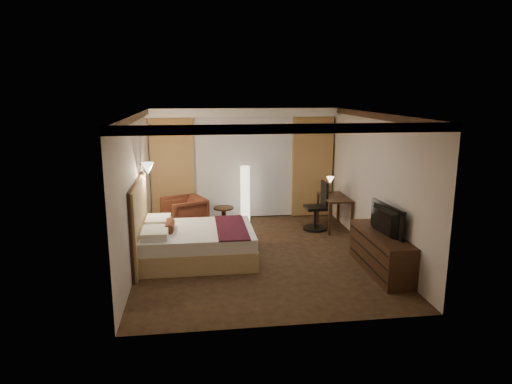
{
  "coord_description": "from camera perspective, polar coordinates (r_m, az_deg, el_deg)",
  "views": [
    {
      "loc": [
        -1.16,
        -8.26,
        3.11
      ],
      "look_at": [
        0.0,
        0.4,
        1.15
      ],
      "focal_mm": 32.0,
      "sensor_mm": 36.0,
      "label": 1
    }
  ],
  "objects": [
    {
      "name": "floor",
      "position": [
        8.9,
        0.34,
        -7.81
      ],
      "size": [
        4.5,
        5.5,
        0.01
      ],
      "primitive_type": "cube",
      "color": "black",
      "rests_on": "ground"
    },
    {
      "name": "desk_lamp",
      "position": [
        10.82,
        9.24,
        0.8
      ],
      "size": [
        0.18,
        0.18,
        0.34
      ],
      "primitive_type": null,
      "color": "#FFD899",
      "rests_on": "desk"
    },
    {
      "name": "armchair",
      "position": [
        10.31,
        -8.96,
        -2.58
      ],
      "size": [
        1.05,
        1.08,
        0.86
      ],
      "primitive_type": "imported",
      "rotation": [
        0.0,
        0.0,
        -1.17
      ],
      "color": "#4D2317",
      "rests_on": "floor"
    },
    {
      "name": "desk",
      "position": [
        10.58,
        9.74,
        -2.52
      ],
      "size": [
        0.55,
        1.08,
        0.75
      ],
      "primitive_type": null,
      "color": "black",
      "rests_on": "floor"
    },
    {
      "name": "curtain_left_drape",
      "position": [
        11.04,
        -10.33,
        2.74
      ],
      "size": [
        1.0,
        0.14,
        2.45
      ],
      "primitive_type": "cube",
      "color": "#A77E4C",
      "rests_on": "back_wall"
    },
    {
      "name": "headboard",
      "position": [
        8.55,
        -14.34,
        -3.78
      ],
      "size": [
        0.12,
        1.92,
        1.5
      ],
      "primitive_type": null,
      "color": "tan",
      "rests_on": "floor"
    },
    {
      "name": "crown_molding",
      "position": [
        8.35,
        0.37,
        9.42
      ],
      "size": [
        4.5,
        5.5,
        0.12
      ],
      "primitive_type": null,
      "color": "black",
      "rests_on": "ceiling"
    },
    {
      "name": "office_chair",
      "position": [
        10.37,
        7.43,
        -1.73
      ],
      "size": [
        0.55,
        0.55,
        1.11
      ],
      "primitive_type": null,
      "rotation": [
        0.0,
        0.0,
        0.03
      ],
      "color": "black",
      "rests_on": "floor"
    },
    {
      "name": "floor_lamp",
      "position": [
        10.75,
        -1.36,
        -0.34
      ],
      "size": [
        0.29,
        0.29,
        1.39
      ],
      "primitive_type": null,
      "color": "white",
      "rests_on": "floor"
    },
    {
      "name": "ceiling",
      "position": [
        8.35,
        0.37,
        9.83
      ],
      "size": [
        4.5,
        5.5,
        0.01
      ],
      "primitive_type": "cube",
      "color": "white",
      "rests_on": "back_wall"
    },
    {
      "name": "curtain_right_drape",
      "position": [
        11.39,
        7.03,
        3.15
      ],
      "size": [
        1.0,
        0.14,
        2.45
      ],
      "primitive_type": "cube",
      "color": "#A77E4C",
      "rests_on": "back_wall"
    },
    {
      "name": "back_wall",
      "position": [
        11.21,
        -1.59,
        3.6
      ],
      "size": [
        4.5,
        0.02,
        2.7
      ],
      "primitive_type": "cube",
      "color": "beige",
      "rests_on": "floor"
    },
    {
      "name": "wall_sconce",
      "position": [
        9.13,
        -13.39,
        2.91
      ],
      "size": [
        0.24,
        0.24,
        0.24
      ],
      "primitive_type": null,
      "color": "white",
      "rests_on": "left_wall"
    },
    {
      "name": "soffit",
      "position": [
        10.83,
        -1.49,
        9.94
      ],
      "size": [
        4.5,
        0.5,
        0.2
      ],
      "primitive_type": "cube",
      "color": "white",
      "rests_on": "ceiling"
    },
    {
      "name": "right_wall",
      "position": [
        9.11,
        14.52,
        1.09
      ],
      "size": [
        0.02,
        5.5,
        2.7
      ],
      "primitive_type": "cube",
      "color": "beige",
      "rests_on": "floor"
    },
    {
      "name": "left_wall",
      "position": [
        8.52,
        -14.81,
        0.29
      ],
      "size": [
        0.02,
        5.5,
        2.7
      ],
      "primitive_type": "cube",
      "color": "beige",
      "rests_on": "floor"
    },
    {
      "name": "television",
      "position": [
        8.09,
        15.44,
        -2.95
      ],
      "size": [
        0.72,
        1.11,
        0.14
      ],
      "primitive_type": "imported",
      "rotation": [
        0.0,
        0.0,
        1.68
      ],
      "color": "black",
      "rests_on": "dresser"
    },
    {
      "name": "side_table",
      "position": [
        10.48,
        -4.05,
        -3.23
      ],
      "size": [
        0.46,
        0.46,
        0.5
      ],
      "primitive_type": null,
      "color": "black",
      "rests_on": "floor"
    },
    {
      "name": "bed",
      "position": [
        8.62,
        -7.22,
        -6.45
      ],
      "size": [
        2.07,
        1.62,
        0.61
      ],
      "primitive_type": null,
      "color": "white",
      "rests_on": "floor"
    },
    {
      "name": "dresser",
      "position": [
        8.3,
        15.37,
        -7.27
      ],
      "size": [
        0.5,
        1.79,
        0.7
      ],
      "primitive_type": null,
      "color": "black",
      "rests_on": "floor"
    },
    {
      "name": "curtain_sheer",
      "position": [
        11.15,
        -1.55,
        3.03
      ],
      "size": [
        2.48,
        0.04,
        2.45
      ],
      "primitive_type": "cube",
      "color": "silver",
      "rests_on": "back_wall"
    }
  ]
}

